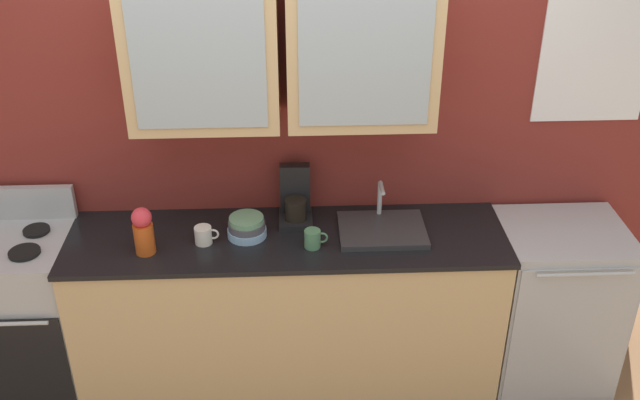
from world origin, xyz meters
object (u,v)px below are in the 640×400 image
at_px(stove_range, 19,317).
at_px(cup_near_bowls, 204,235).
at_px(sink_faucet, 382,229).
at_px(bowl_stack, 247,227).
at_px(coffee_maker, 295,200).
at_px(vase, 143,230).
at_px(dishwasher, 553,304).
at_px(cup_near_sink, 313,239).

distance_m(stove_range, cup_near_bowls, 1.12).
bearing_deg(sink_faucet, stove_range, -179.33).
distance_m(bowl_stack, coffee_maker, 0.29).
distance_m(stove_range, vase, 0.94).
bearing_deg(dishwasher, stove_range, 179.92).
bearing_deg(coffee_maker, cup_near_sink, -73.40).
height_order(sink_faucet, bowl_stack, sink_faucet).
bearing_deg(cup_near_bowls, dishwasher, 1.06).
bearing_deg(sink_faucet, bowl_stack, -179.73).
distance_m(bowl_stack, vase, 0.50).
height_order(stove_range, sink_faucet, sink_faucet).
height_order(bowl_stack, cup_near_bowls, bowl_stack).
distance_m(vase, cup_near_bowls, 0.29).
distance_m(stove_range, dishwasher, 2.82).
xyz_separation_m(cup_near_bowls, dishwasher, (1.82, 0.03, -0.51)).
bearing_deg(dishwasher, vase, -177.17).
xyz_separation_m(stove_range, vase, (0.73, -0.11, 0.58)).
xyz_separation_m(stove_range, sink_faucet, (1.88, 0.02, 0.48)).
bearing_deg(dishwasher, bowl_stack, 179.18).
xyz_separation_m(cup_near_sink, dishwasher, (1.29, 0.09, -0.51)).
relative_size(bowl_stack, cup_near_sink, 1.68).
xyz_separation_m(bowl_stack, vase, (-0.48, -0.13, 0.07)).
relative_size(sink_faucet, bowl_stack, 2.22).
xyz_separation_m(vase, coffee_maker, (0.72, 0.28, -0.02)).
relative_size(bowl_stack, cup_near_bowls, 1.63).
bearing_deg(stove_range, coffee_maker, 6.80).
distance_m(cup_near_bowls, dishwasher, 1.89).
relative_size(cup_near_bowls, dishwasher, 0.13).
distance_m(vase, dishwasher, 2.17).
xyz_separation_m(sink_faucet, cup_near_bowls, (-0.88, -0.06, 0.03)).
bearing_deg(cup_near_bowls, cup_near_sink, -6.18).
bearing_deg(stove_range, bowl_stack, 0.89).
relative_size(cup_near_sink, cup_near_bowls, 0.97).
relative_size(sink_faucet, dishwasher, 0.46).
distance_m(bowl_stack, cup_near_sink, 0.34).
bearing_deg(bowl_stack, dishwasher, -0.82).
bearing_deg(cup_near_bowls, coffee_maker, 25.11).
xyz_separation_m(stove_range, cup_near_bowls, (1.00, -0.04, 0.50)).
bearing_deg(vase, coffee_maker, 21.23).
xyz_separation_m(stove_range, bowl_stack, (1.21, 0.02, 0.51)).
relative_size(bowl_stack, dishwasher, 0.21).
distance_m(sink_faucet, cup_near_bowls, 0.88).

